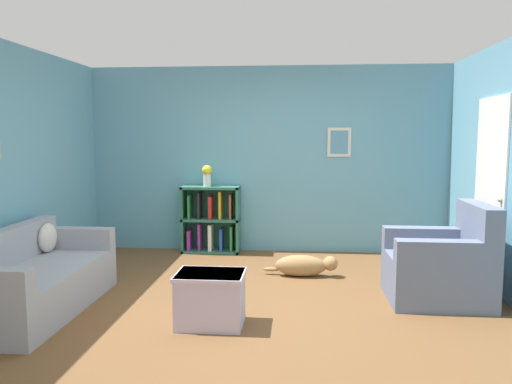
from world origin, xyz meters
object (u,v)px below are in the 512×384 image
(vase, at_px, (207,174))
(dog, at_px, (304,265))
(recliner_chair, at_px, (443,266))
(couch, at_px, (32,281))
(coffee_table, at_px, (210,297))
(bookshelf, at_px, (211,221))

(vase, bearing_deg, dog, -39.38)
(recliner_chair, bearing_deg, vase, 145.60)
(couch, relative_size, coffee_table, 3.11)
(coffee_table, height_order, dog, coffee_table)
(bookshelf, xyz_separation_m, recliner_chair, (2.66, -1.87, -0.10))
(bookshelf, height_order, vase, vase)
(couch, height_order, coffee_table, couch)
(couch, distance_m, vase, 2.88)
(bookshelf, bearing_deg, dog, -40.77)
(dog, bearing_deg, bookshelf, 139.23)
(bookshelf, bearing_deg, recliner_chair, -35.10)
(coffee_table, xyz_separation_m, dog, (0.83, 1.58, -0.12))
(bookshelf, distance_m, coffee_table, 2.76)
(recliner_chair, height_order, vase, vase)
(recliner_chair, distance_m, coffee_table, 2.34)
(dog, height_order, vase, vase)
(couch, relative_size, bookshelf, 1.95)
(bookshelf, bearing_deg, couch, -116.55)
(couch, distance_m, recliner_chair, 3.96)
(couch, bearing_deg, recliner_chair, 9.21)
(couch, bearing_deg, coffee_table, -6.65)
(dog, bearing_deg, recliner_chair, -28.81)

